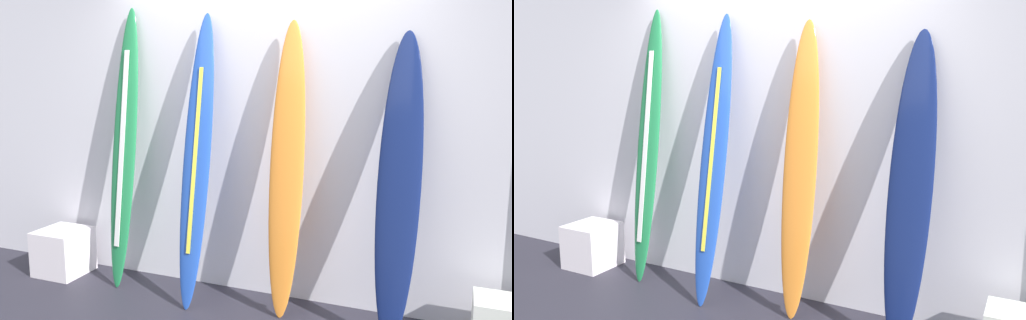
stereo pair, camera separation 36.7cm
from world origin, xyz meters
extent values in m
cube|color=silver|center=(0.00, 1.30, 1.40)|extent=(7.20, 0.20, 2.80)
ellipsoid|color=#1F7A43|center=(-1.11, 0.99, 1.14)|extent=(0.24, 0.41, 2.28)
cube|color=white|center=(-1.11, 0.96, 1.14)|extent=(0.06, 0.24, 1.58)
ellipsoid|color=#2149AD|center=(-0.39, 0.91, 1.10)|extent=(0.24, 0.52, 2.20)
cube|color=yellow|center=(-0.39, 0.88, 1.11)|extent=(0.04, 0.29, 1.36)
ellipsoid|color=orange|center=(0.30, 0.98, 1.06)|extent=(0.27, 0.37, 2.12)
cone|color=black|center=(0.30, 0.89, 0.19)|extent=(0.07, 0.08, 0.11)
ellipsoid|color=navy|center=(1.08, 0.95, 1.01)|extent=(0.28, 0.47, 2.03)
cone|color=black|center=(1.08, 0.82, 0.18)|extent=(0.07, 0.09, 0.11)
cube|color=silver|center=(-1.75, 0.92, 0.20)|extent=(0.40, 0.40, 0.39)
camera|label=1|loc=(1.44, -2.40, 1.73)|focal=35.67mm
camera|label=2|loc=(1.78, -2.25, 1.73)|focal=35.67mm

